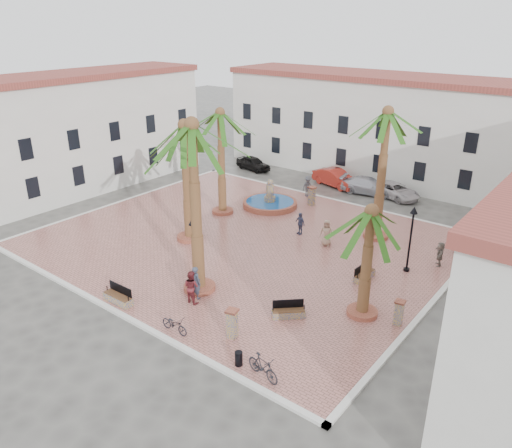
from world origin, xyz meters
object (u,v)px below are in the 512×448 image
Objects in this scene: car_black at (253,163)px; car_silver at (369,186)px; bicycle_b at (263,367)px; lamppost_s at (194,241)px; pedestrian_north at (308,186)px; lamppost_e at (412,228)px; bench_e at (364,275)px; bench_se at (288,313)px; car_white at (395,190)px; bollard_n at (312,196)px; bench_s at (118,298)px; bollard_e at (399,312)px; pedestrian_fountain_a at (327,233)px; bench_ne at (460,246)px; bicycle_a at (175,324)px; cyclist_a at (196,282)px; pedestrian_fountain_b at (300,223)px; car_red at (336,178)px; bollard_se at (232,323)px; palm_e at (370,226)px; cyclist_b at (191,287)px; pedestrian_east at (440,254)px; litter_bin at (239,359)px; fountain at (270,202)px; palm_nw at (220,125)px; palm_sw at (185,140)px; palm_ne at (387,127)px.

car_silver is at bearing -78.33° from car_black.
car_black is at bearing 49.84° from bicycle_b.
pedestrian_north is (-3.47, 17.01, -2.01)m from lamppost_s.
lamppost_s reaches higher than lamppost_e.
bench_e is 0.43× the size of car_black.
car_white reaches higher than bench_se.
bench_s is at bearing -90.38° from bollard_n.
bench_se is at bearing -148.91° from bollard_e.
bench_e is 0.94× the size of pedestrian_fountain_a.
bench_ne is 0.42× the size of car_silver.
bench_ne is 19.59m from bicycle_a.
cyclist_a reaches higher than bench_s.
pedestrian_fountain_b is 0.33× the size of car_silver.
bollard_se is at bearing -146.89° from car_red.
palm_e is 11.92m from bench_ne.
cyclist_b is at bearing 171.39° from car_silver.
car_silver reaches higher than bench_ne.
palm_e reaches higher than pedestrian_east.
palm_e is 8.96m from pedestrian_east.
lamppost_s is 2.35× the size of pedestrian_fountain_a.
palm_e reaches higher than lamppost_s.
pedestrian_fountain_a is at bearing -3.57° from bicycle_a.
bicycle_a is (-4.04, 0.00, 0.09)m from litter_bin.
litter_bin is at bearing -48.63° from pedestrian_fountain_b.
pedestrian_fountain_a reaches higher than bench_e.
fountain reaches higher than car_red.
bollard_n is 2.28× the size of litter_bin.
bicycle_a is at bearing -160.92° from car_white.
pedestrian_fountain_b reaches higher than bench_ne.
pedestrian_east is at bearing -7.54° from fountain.
bench_ne is 17.64m from cyclist_a.
bollard_se is (9.23, -15.40, 0.48)m from fountain.
bicycle_a is 1.03× the size of pedestrian_fountain_b.
bench_se is (12.39, -8.91, -6.62)m from palm_nw.
car_black reaches higher than litter_bin.
bicycle_a is 0.42× the size of car_black.
car_white is (7.38, 17.13, -6.45)m from palm_sw.
pedestrian_north is at bearing 131.00° from bollard_n.
bench_se is at bearing -39.36° from bicycle_a.
bollard_n is at bearing 74.46° from palm_sw.
litter_bin is 0.37× the size of pedestrian_fountain_a.
bollard_n is at bearing 88.32° from bench_s.
litter_bin is 0.43× the size of pedestrian_fountain_b.
bollard_n is 0.82× the size of cyclist_a.
palm_sw is 13.93m from pedestrian_north.
palm_ne is 2.11× the size of lamppost_s.
bench_ne is 10.76m from car_white.
bollard_e reaches higher than bench_se.
pedestrian_fountain_b is at bearing 1.98° from palm_nw.
bench_ne is at bearing -103.25° from car_red.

